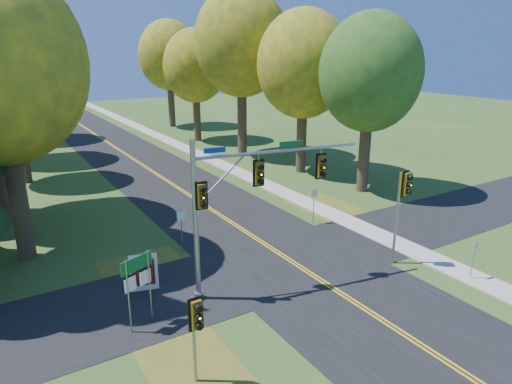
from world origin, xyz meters
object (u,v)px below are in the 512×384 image
east_signal_pole (403,194)px  route_sign_cluster (138,277)px  traffic_mast (239,195)px  info_kiosk (144,273)px

east_signal_pole → route_sign_cluster: bearing=161.9°
traffic_mast → east_signal_pole: (7.83, -1.87, -0.81)m
east_signal_pole → traffic_mast: bearing=155.4°
east_signal_pole → info_kiosk: east_signal_pole is taller
traffic_mast → info_kiosk: traffic_mast is taller
traffic_mast → east_signal_pole: size_ratio=1.57×
traffic_mast → east_signal_pole: traffic_mast is taller
east_signal_pole → route_sign_cluster: size_ratio=1.60×
traffic_mast → route_sign_cluster: bearing=-166.3°
traffic_mast → route_sign_cluster: size_ratio=2.51×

